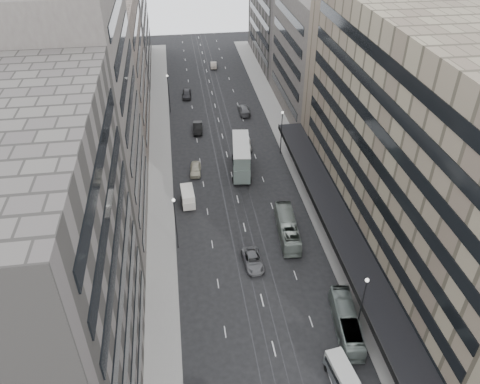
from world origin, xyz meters
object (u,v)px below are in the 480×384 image
double_decker (241,156)px  sedan_2 (253,260)px  bus_far (287,228)px  vw_microbus (341,373)px  pedestrian (392,362)px  bus_near (346,322)px  panel_van (188,197)px

double_decker → sedan_2: double_decker is taller
bus_far → sedan_2: 7.70m
double_decker → vw_microbus: bearing=-77.5°
bus_far → sedan_2: (-5.78, -5.04, -0.70)m
sedan_2 → pedestrian: size_ratio=3.01×
bus_near → bus_far: size_ratio=0.95×
bus_near → sedan_2: size_ratio=1.88×
bus_near → pedestrian: size_ratio=5.64×
double_decker → vw_microbus: 41.03m
bus_far → pedestrian: size_ratio=5.96×
vw_microbus → panel_van: size_ratio=1.08×
bus_near → vw_microbus: bearing=73.9°
panel_van → bus_far: bearing=-38.2°
bus_far → panel_van: size_ratio=2.34×
sedan_2 → pedestrian: (11.72, -17.30, 0.29)m
pedestrian → double_decker: bearing=-98.3°
double_decker → pedestrian: (9.89, -40.12, -1.91)m
double_decker → panel_van: size_ratio=2.36×
vw_microbus → pedestrian: 5.79m
vw_microbus → double_decker: bearing=88.2°
bus_near → pedestrian: 6.23m
bus_near → panel_van: (-16.27, 26.47, 0.13)m
vw_microbus → pedestrian: size_ratio=2.75×
panel_van → sedan_2: 16.47m
vw_microbus → pedestrian: vw_microbus is taller
bus_far → double_decker: 18.27m
bus_near → vw_microbus: 6.58m
bus_far → double_decker: bearing=-73.2°
panel_van → sedan_2: panel_van is taller
bus_far → vw_microbus: bearing=94.8°
bus_far → double_decker: double_decker is taller
bus_near → panel_van: size_ratio=2.22×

